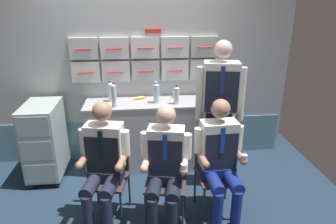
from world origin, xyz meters
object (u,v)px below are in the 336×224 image
object	(u,v)px
service_trolley	(45,139)
water_bottle_tall	(111,92)
paper_cup_tan	(175,94)
crew_member_right	(165,164)
folding_chair_by_counter	(215,164)
crew_member_left	(103,160)
folding_chair_right	(167,170)
folding_chair_left	(109,168)
snack_banana	(140,98)
crew_member_standing	(220,102)
crew_member_by_counter	(220,157)

from	to	relation	value
service_trolley	water_bottle_tall	size ratio (longest dim) A/B	3.55
water_bottle_tall	paper_cup_tan	distance (m)	0.84
service_trolley	crew_member_right	distance (m)	1.75
service_trolley	folding_chair_by_counter	world-z (taller)	service_trolley
crew_member_left	folding_chair_right	world-z (taller)	crew_member_left
folding_chair_left	crew_member_left	world-z (taller)	crew_member_left
crew_member_left	snack_banana	size ratio (longest dim) A/B	7.30
folding_chair_right	crew_member_standing	distance (m)	0.98
water_bottle_tall	snack_banana	distance (m)	0.38
folding_chair_left	crew_member_left	xyz separation A→B (m)	(-0.03, -0.16, 0.17)
crew_member_by_counter	snack_banana	distance (m)	1.46
paper_cup_tan	water_bottle_tall	bearing A→B (deg)	-174.77
crew_member_left	folding_chair_by_counter	xyz separation A→B (m)	(1.13, 0.11, -0.17)
folding_chair_by_counter	paper_cup_tan	world-z (taller)	paper_cup_tan
folding_chair_by_counter	service_trolley	bearing A→B (deg)	157.48
service_trolley	folding_chair_by_counter	distance (m)	2.11
folding_chair_right	crew_member_right	bearing A→B (deg)	-101.43
folding_chair_right	paper_cup_tan	size ratio (longest dim) A/B	10.03
paper_cup_tan	snack_banana	xyz separation A→B (m)	(-0.47, -0.04, -0.02)
crew_member_right	folding_chair_by_counter	world-z (taller)	crew_member_right
water_bottle_tall	crew_member_by_counter	bearing A→B (deg)	-46.60
water_bottle_tall	folding_chair_right	bearing A→B (deg)	-61.03
folding_chair_left	folding_chair_right	size ratio (longest dim) A/B	1.00
crew_member_by_counter	crew_member_standing	distance (m)	0.71
folding_chair_left	crew_member_standing	bearing A→B (deg)	17.73
folding_chair_right	snack_banana	bearing A→B (deg)	102.31
service_trolley	crew_member_by_counter	xyz separation A→B (m)	(1.95, -0.97, 0.18)
paper_cup_tan	snack_banana	distance (m)	0.48
crew_member_by_counter	water_bottle_tall	world-z (taller)	crew_member_by_counter
folding_chair_left	crew_member_right	distance (m)	0.64
service_trolley	folding_chair_right	bearing A→B (deg)	-31.30
crew_member_by_counter	water_bottle_tall	bearing A→B (deg)	133.40
crew_member_standing	folding_chair_by_counter	bearing A→B (deg)	-107.88
crew_member_by_counter	folding_chair_by_counter	bearing A→B (deg)	93.38
snack_banana	crew_member_standing	bearing A→B (deg)	-34.70
service_trolley	folding_chair_left	world-z (taller)	service_trolley
paper_cup_tan	crew_member_by_counter	bearing A→B (deg)	-77.07
crew_member_by_counter	paper_cup_tan	world-z (taller)	crew_member_by_counter
folding_chair_right	folding_chair_by_counter	bearing A→B (deg)	7.46
folding_chair_right	crew_member_by_counter	xyz separation A→B (m)	(0.52, -0.09, 0.18)
crew_member_right	crew_member_standing	bearing A→B (deg)	44.34
water_bottle_tall	service_trolley	bearing A→B (deg)	-164.94
folding_chair_left	crew_member_right	xyz separation A→B (m)	(0.56, -0.27, 0.16)
folding_chair_left	service_trolley	bearing A→B (deg)	138.15
crew_member_left	paper_cup_tan	world-z (taller)	crew_member_left
service_trolley	water_bottle_tall	world-z (taller)	water_bottle_tall
folding_chair_right	paper_cup_tan	distance (m)	1.27
folding_chair_right	crew_member_standing	world-z (taller)	crew_member_standing
folding_chair_right	snack_banana	world-z (taller)	snack_banana
crew_member_left	folding_chair_right	size ratio (longest dim) A/B	1.50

